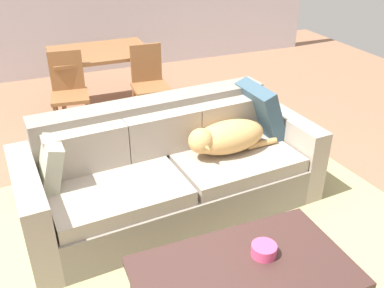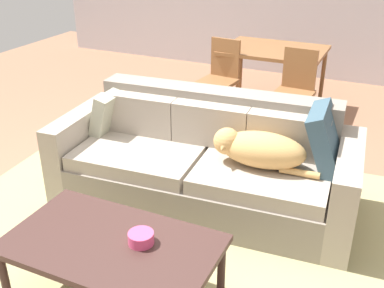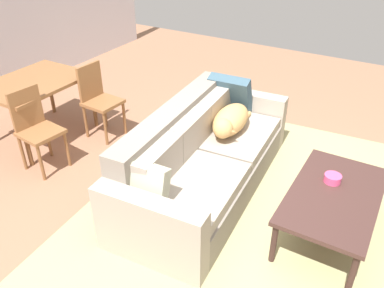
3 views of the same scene
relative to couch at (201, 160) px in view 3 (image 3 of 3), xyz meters
name	(u,v)px [view 3 (image 3 of 3)]	position (x,y,z in m)	size (l,w,h in m)	color
ground_plane	(209,201)	(-0.17, -0.19, -0.33)	(10.00, 10.00, 0.00)	#97694E
area_rug	(268,210)	(0.00, -0.75, -0.33)	(3.64, 3.28, 0.01)	tan
couch	(201,160)	(0.00, 0.00, 0.00)	(2.46, 1.16, 0.86)	gray
dog_on_left_cushion	(230,121)	(0.46, -0.09, 0.27)	(0.81, 0.38, 0.27)	tan
throw_pillow_by_left_arm	(147,185)	(-0.92, -0.01, 0.29)	(0.11, 0.36, 0.36)	#B0B197
throw_pillow_by_right_arm	(231,95)	(0.91, 0.13, 0.34)	(0.13, 0.47, 0.47)	#375262
coffee_table	(334,198)	(-0.02, -1.32, 0.08)	(1.23, 0.72, 0.45)	#432A26
bowl_on_coffee_table	(333,178)	(0.14, -1.26, 0.16)	(0.15, 0.15, 0.07)	#EA4C7F
dining_table	(34,86)	(-0.09, 2.26, 0.35)	(1.18, 0.89, 0.75)	#8F5E37
dining_chair_near_left	(36,126)	(-0.56, 1.74, 0.18)	(0.44, 0.44, 0.91)	#8F5E37
dining_chair_near_right	(98,97)	(0.33, 1.65, 0.18)	(0.42, 0.42, 0.92)	#8F5E37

